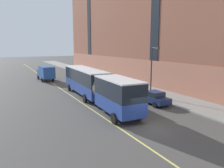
% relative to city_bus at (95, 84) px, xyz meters
% --- Properties ---
extents(ground_plane, '(260.00, 260.00, 0.00)m').
position_rel_city_bus_xyz_m(ground_plane, '(0.41, -10.03, -2.15)').
color(ground_plane, '#4C4947').
extents(sidewalk, '(5.02, 160.00, 0.15)m').
position_rel_city_bus_xyz_m(sidewalk, '(9.41, -7.03, -2.07)').
color(sidewalk, gray).
rests_on(sidewalk, ground).
extents(city_bus, '(3.50, 19.14, 3.71)m').
position_rel_city_bus_xyz_m(city_bus, '(0.00, 0.00, 0.00)').
color(city_bus, navy).
rests_on(city_bus, ground).
extents(parked_car_navy_0, '(2.03, 4.33, 1.56)m').
position_rel_city_bus_xyz_m(parked_car_navy_0, '(5.64, -4.38, -1.36)').
color(parked_car_navy_0, navy).
rests_on(parked_car_navy_0, ground).
extents(parked_car_black_1, '(1.98, 4.43, 1.56)m').
position_rel_city_bus_xyz_m(parked_car_black_1, '(5.60, 2.98, -1.36)').
color(parked_car_black_1, black).
rests_on(parked_car_black_1, ground).
extents(box_truck, '(2.48, 6.48, 2.85)m').
position_rel_city_bus_xyz_m(box_truck, '(-2.09, 19.32, -0.52)').
color(box_truck, '#285199').
rests_on(box_truck, ground).
extents(street_lamp, '(0.36, 1.48, 6.47)m').
position_rel_city_bus_xyz_m(street_lamp, '(7.50, -1.60, 2.00)').
color(street_lamp, '#2D2D30').
rests_on(street_lamp, sidewalk).
extents(fire_hydrant, '(0.42, 0.24, 0.72)m').
position_rel_city_bus_xyz_m(fire_hydrant, '(7.40, 4.52, -1.65)').
color(fire_hydrant, red).
rests_on(fire_hydrant, sidewalk).
extents(lane_centerline, '(0.16, 140.00, 0.01)m').
position_rel_city_bus_xyz_m(lane_centerline, '(-1.70, -7.03, -2.14)').
color(lane_centerline, '#E0D66B').
rests_on(lane_centerline, ground).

